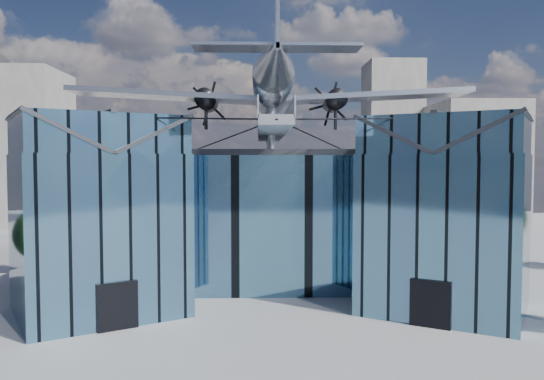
{
  "coord_description": "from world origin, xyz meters",
  "views": [
    {
      "loc": [
        -0.87,
        -32.79,
        9.02
      ],
      "look_at": [
        0.0,
        2.0,
        7.2
      ],
      "focal_mm": 35.0,
      "sensor_mm": 36.0,
      "label": 1
    }
  ],
  "objects": [
    {
      "name": "ground_plane",
      "position": [
        0.0,
        0.0,
        0.0
      ],
      "size": [
        120.0,
        120.0,
        0.0
      ],
      "primitive_type": "plane",
      "color": "gray"
    },
    {
      "name": "museum",
      "position": [
        0.0,
        5.82,
        5.54
      ],
      "size": [
        32.88,
        24.5,
        17.6
      ],
      "color": "teal",
      "rests_on": "ground"
    },
    {
      "name": "bg_towers",
      "position": [
        1.45,
        50.49,
        10.01
      ],
      "size": [
        77.0,
        24.5,
        26.0
      ],
      "color": "gray",
      "rests_on": "ground"
    }
  ]
}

